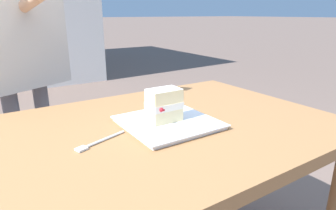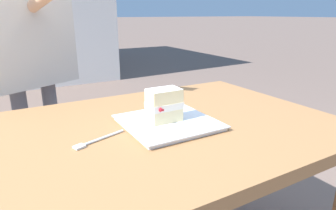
{
  "view_description": "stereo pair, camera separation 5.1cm",
  "coord_description": "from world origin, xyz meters",
  "px_view_note": "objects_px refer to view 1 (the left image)",
  "views": [
    {
      "loc": [
        0.29,
        0.77,
        1.07
      ],
      "look_at": [
        -0.2,
        0.01,
        0.78
      ],
      "focal_mm": 31.0,
      "sensor_mm": 36.0,
      "label": 1
    },
    {
      "loc": [
        0.25,
        0.8,
        1.07
      ],
      "look_at": [
        -0.2,
        0.01,
        0.78
      ],
      "focal_mm": 31.0,
      "sensor_mm": 36.0,
      "label": 2
    }
  ],
  "objects_px": {
    "dessert_plate": "(168,123)",
    "patio_table": "(113,164)",
    "cake_slice": "(164,105)",
    "dessert_fork": "(98,142)",
    "diner_person": "(16,33)"
  },
  "relations": [
    {
      "from": "dessert_plate",
      "to": "diner_person",
      "type": "xyz_separation_m",
      "value": [
        0.34,
        -0.69,
        0.27
      ]
    },
    {
      "from": "cake_slice",
      "to": "dessert_fork",
      "type": "bearing_deg",
      "value": 4.01
    },
    {
      "from": "patio_table",
      "to": "diner_person",
      "type": "relative_size",
      "value": 1.05
    },
    {
      "from": "dessert_fork",
      "to": "diner_person",
      "type": "bearing_deg",
      "value": -82.33
    },
    {
      "from": "dessert_plate",
      "to": "cake_slice",
      "type": "xyz_separation_m",
      "value": [
        0.01,
        -0.01,
        0.06
      ]
    },
    {
      "from": "dessert_plate",
      "to": "patio_table",
      "type": "bearing_deg",
      "value": -4.14
    },
    {
      "from": "patio_table",
      "to": "diner_person",
      "type": "xyz_separation_m",
      "value": [
        0.14,
        -0.67,
        0.37
      ]
    },
    {
      "from": "cake_slice",
      "to": "diner_person",
      "type": "relative_size",
      "value": 0.07
    },
    {
      "from": "dessert_plate",
      "to": "diner_person",
      "type": "height_order",
      "value": "diner_person"
    },
    {
      "from": "patio_table",
      "to": "dessert_plate",
      "type": "relative_size",
      "value": 5.36
    },
    {
      "from": "cake_slice",
      "to": "dessert_fork",
      "type": "relative_size",
      "value": 0.66
    },
    {
      "from": "cake_slice",
      "to": "dessert_fork",
      "type": "distance_m",
      "value": 0.24
    },
    {
      "from": "dessert_fork",
      "to": "diner_person",
      "type": "distance_m",
      "value": 0.75
    },
    {
      "from": "dessert_plate",
      "to": "cake_slice",
      "type": "relative_size",
      "value": 2.66
    },
    {
      "from": "dessert_plate",
      "to": "dessert_fork",
      "type": "relative_size",
      "value": 1.75
    }
  ]
}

